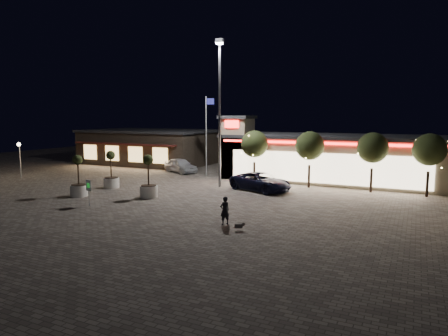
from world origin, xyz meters
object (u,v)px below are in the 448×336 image
at_px(white_sedan, 180,165).
at_px(planter_left, 111,177).
at_px(pedestrian, 225,211).
at_px(planter_mid, 79,184).
at_px(valet_sign, 89,188).
at_px(pickup_truck, 261,182).

xyz_separation_m(white_sedan, planter_left, (-0.28, -10.52, 0.20)).
distance_m(pedestrian, planter_left, 14.95).
bearing_deg(white_sedan, pedestrian, -115.52).
distance_m(planter_mid, valet_sign, 3.73).
relative_size(white_sedan, valet_sign, 2.55).
height_order(pickup_truck, planter_left, planter_left).
distance_m(pickup_truck, planter_mid, 14.18).
bearing_deg(pickup_truck, white_sedan, 82.26).
height_order(pickup_truck, pedestrian, pedestrian).
relative_size(pickup_truck, white_sedan, 1.17).
height_order(planter_left, planter_mid, planter_mid).
height_order(planter_left, valet_sign, planter_left).
relative_size(white_sedan, planter_left, 1.44).
distance_m(pedestrian, planter_mid, 13.63).
xyz_separation_m(pickup_truck, pedestrian, (1.81, -10.47, 0.06)).
distance_m(pickup_truck, valet_sign, 13.34).
bearing_deg(pedestrian, valet_sign, -56.75).
bearing_deg(pedestrian, planter_mid, -65.30).
relative_size(pedestrian, planter_left, 0.51).
xyz_separation_m(pickup_truck, planter_left, (-11.81, -4.32, 0.24)).
relative_size(white_sedan, planter_mid, 1.44).
height_order(pedestrian, valet_sign, valet_sign).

